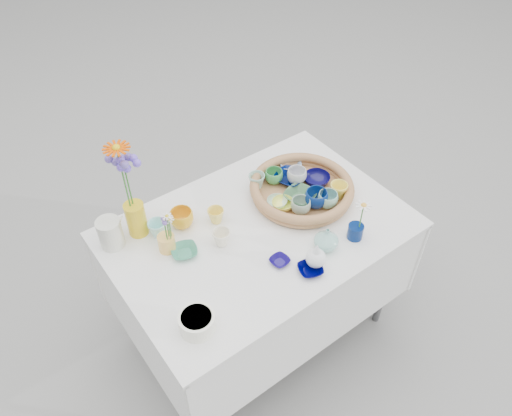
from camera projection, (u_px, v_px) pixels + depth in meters
ground at (258, 327)px, 2.67m from camera, size 80.00×80.00×0.00m
display_table at (258, 327)px, 2.67m from camera, size 1.26×0.86×0.77m
wicker_tray at (302, 189)px, 2.26m from camera, size 0.47×0.47×0.08m
tray_ceramic_0 at (290, 178)px, 2.33m from camera, size 0.18×0.18×0.03m
tray_ceramic_1 at (317, 179)px, 2.32m from camera, size 0.16×0.16×0.04m
tray_ceramic_2 at (339, 191)px, 2.23m from camera, size 0.11×0.11×0.07m
tray_ceramic_3 at (300, 196)px, 2.24m from camera, size 0.16×0.16×0.03m
tray_ceramic_4 at (301, 206)px, 2.16m from camera, size 0.10×0.10×0.07m
tray_ceramic_5 at (277, 202)px, 2.21m from camera, size 0.10×0.10×0.03m
tray_ceramic_6 at (257, 181)px, 2.28m from camera, size 0.09×0.09×0.07m
tray_ceramic_7 at (297, 176)px, 2.31m from camera, size 0.09×0.09×0.07m
tray_ceramic_8 at (290, 164)px, 2.41m from camera, size 0.14×0.14×0.03m
tray_ceramic_9 at (316, 199)px, 2.19m from camera, size 0.13×0.13×0.08m
tray_ceramic_10 at (283, 204)px, 2.20m from camera, size 0.13×0.13×0.03m
tray_ceramic_11 at (328, 200)px, 2.19m from camera, size 0.11×0.11×0.07m
tray_ceramic_12 at (274, 176)px, 2.31m from camera, size 0.10×0.10×0.07m
loose_ceramic_0 at (182, 219)px, 2.13m from camera, size 0.13×0.13×0.08m
loose_ceramic_1 at (216, 216)px, 2.15m from camera, size 0.09×0.09×0.07m
loose_ceramic_2 at (184, 252)px, 2.03m from camera, size 0.14×0.14×0.03m
loose_ceramic_3 at (221, 238)px, 2.05m from camera, size 0.09×0.09×0.07m
loose_ceramic_4 at (280, 261)px, 2.00m from camera, size 0.08×0.08×0.02m
loose_ceramic_5 at (158, 229)px, 2.09m from camera, size 0.08×0.08×0.07m
loose_ceramic_6 at (310, 270)px, 1.96m from camera, size 0.12×0.12×0.02m
fluted_bowl at (197, 322)px, 1.76m from camera, size 0.16×0.16×0.07m
bud_vase_paleblue at (316, 255)px, 1.95m from camera, size 0.09×0.09×0.12m
bud_vase_seafoam at (326, 239)px, 2.03m from camera, size 0.12×0.12×0.10m
bud_vase_cobalt at (355, 232)px, 2.08m from camera, size 0.08×0.08×0.07m
single_daisy at (361, 216)px, 2.01m from camera, size 0.10×0.10×0.14m
tall_vase_yellow at (136, 219)px, 2.07m from camera, size 0.09×0.09×0.16m
gerbera at (124, 178)px, 1.91m from camera, size 0.13×0.13×0.31m
hydrangea at (128, 184)px, 1.95m from camera, size 0.10×0.10×0.29m
white_pitcher at (110, 233)px, 2.03m from camera, size 0.15×0.11×0.13m
daisy_cup at (167, 243)px, 2.03m from camera, size 0.08×0.08×0.08m
daisy_posy at (167, 225)px, 1.96m from camera, size 0.09×0.09×0.13m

